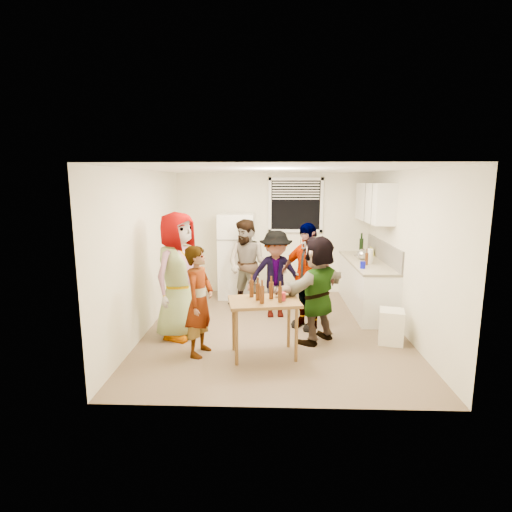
{
  "coord_description": "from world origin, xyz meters",
  "views": [
    {
      "loc": [
        -0.08,
        -6.06,
        2.32
      ],
      "look_at": [
        -0.3,
        0.23,
        1.15
      ],
      "focal_mm": 28.0,
      "sensor_mm": 36.0,
      "label": 1
    }
  ],
  "objects_px": {
    "red_cup": "(282,300)",
    "guest_back_right": "(275,316)",
    "guest_orange": "(316,341)",
    "guest_grey": "(181,336)",
    "guest_stripe": "(201,353)",
    "guest_back_left": "(248,308)",
    "kettle": "(363,260)",
    "trash_bin": "(391,326)",
    "guest_black": "(305,327)",
    "beer_bottle_table": "(280,302)",
    "beer_bottle_counter": "(366,265)",
    "blue_cup": "(363,268)",
    "refrigerator": "(237,256)",
    "serving_table": "(264,355)",
    "wine_bottle": "(361,254)"
  },
  "relations": [
    {
      "from": "guest_back_left",
      "to": "guest_back_right",
      "type": "relative_size",
      "value": 1.1
    },
    {
      "from": "guest_stripe",
      "to": "kettle",
      "type": "bearing_deg",
      "value": -35.32
    },
    {
      "from": "guest_stripe",
      "to": "guest_back_left",
      "type": "height_order",
      "value": "guest_back_left"
    },
    {
      "from": "trash_bin",
      "to": "guest_back_left",
      "type": "xyz_separation_m",
      "value": [
        -2.18,
        1.57,
        -0.25
      ]
    },
    {
      "from": "beer_bottle_counter",
      "to": "guest_black",
      "type": "xyz_separation_m",
      "value": [
        -1.09,
        -0.65,
        -0.9
      ]
    },
    {
      "from": "trash_bin",
      "to": "guest_orange",
      "type": "xyz_separation_m",
      "value": [
        -1.08,
        0.03,
        -0.25
      ]
    },
    {
      "from": "guest_stripe",
      "to": "guest_black",
      "type": "xyz_separation_m",
      "value": [
        1.53,
        1.07,
        0.0
      ]
    },
    {
      "from": "beer_bottle_counter",
      "to": "guest_back_right",
      "type": "xyz_separation_m",
      "value": [
        -1.57,
        -0.13,
        -0.9
      ]
    },
    {
      "from": "guest_grey",
      "to": "guest_back_left",
      "type": "relative_size",
      "value": 1.15
    },
    {
      "from": "guest_orange",
      "to": "guest_grey",
      "type": "bearing_deg",
      "value": -49.01
    },
    {
      "from": "guest_stripe",
      "to": "guest_orange",
      "type": "bearing_deg",
      "value": -58.03
    },
    {
      "from": "guest_grey",
      "to": "guest_black",
      "type": "distance_m",
      "value": 2.0
    },
    {
      "from": "red_cup",
      "to": "guest_back_right",
      "type": "height_order",
      "value": "red_cup"
    },
    {
      "from": "beer_bottle_counter",
      "to": "blue_cup",
      "type": "relative_size",
      "value": 1.81
    },
    {
      "from": "kettle",
      "to": "guest_orange",
      "type": "relative_size",
      "value": 0.16
    },
    {
      "from": "red_cup",
      "to": "guest_black",
      "type": "bearing_deg",
      "value": 69.39
    },
    {
      "from": "kettle",
      "to": "guest_grey",
      "type": "bearing_deg",
      "value": -175.06
    },
    {
      "from": "kettle",
      "to": "guest_back_right",
      "type": "height_order",
      "value": "kettle"
    },
    {
      "from": "guest_grey",
      "to": "guest_back_right",
      "type": "height_order",
      "value": "guest_grey"
    },
    {
      "from": "blue_cup",
      "to": "guest_black",
      "type": "xyz_separation_m",
      "value": [
        -0.96,
        -0.37,
        -0.9
      ]
    },
    {
      "from": "beer_bottle_table",
      "to": "guest_grey",
      "type": "xyz_separation_m",
      "value": [
        -1.49,
        0.74,
        -0.78
      ]
    },
    {
      "from": "guest_back_right",
      "to": "guest_orange",
      "type": "bearing_deg",
      "value": -67.03
    },
    {
      "from": "blue_cup",
      "to": "refrigerator",
      "type": "bearing_deg",
      "value": 148.15
    },
    {
      "from": "trash_bin",
      "to": "guest_grey",
      "type": "height_order",
      "value": "trash_bin"
    },
    {
      "from": "serving_table",
      "to": "guest_grey",
      "type": "relative_size",
      "value": 0.49
    },
    {
      "from": "guest_grey",
      "to": "guest_back_left",
      "type": "xyz_separation_m",
      "value": [
        0.95,
        1.41,
        0.0
      ]
    },
    {
      "from": "beer_bottle_counter",
      "to": "guest_back_left",
      "type": "height_order",
      "value": "beer_bottle_counter"
    },
    {
      "from": "beer_bottle_counter",
      "to": "guest_grey",
      "type": "relative_size",
      "value": 0.11
    },
    {
      "from": "beer_bottle_counter",
      "to": "guest_black",
      "type": "height_order",
      "value": "beer_bottle_counter"
    },
    {
      "from": "kettle",
      "to": "guest_grey",
      "type": "height_order",
      "value": "kettle"
    },
    {
      "from": "guest_back_left",
      "to": "blue_cup",
      "type": "bearing_deg",
      "value": 8.9
    },
    {
      "from": "wine_bottle",
      "to": "guest_stripe",
      "type": "distance_m",
      "value": 4.05
    },
    {
      "from": "guest_back_right",
      "to": "guest_black",
      "type": "xyz_separation_m",
      "value": [
        0.48,
        -0.52,
        0.0
      ]
    },
    {
      "from": "trash_bin",
      "to": "beer_bottle_table",
      "type": "xyz_separation_m",
      "value": [
        -1.64,
        -0.59,
        0.53
      ]
    },
    {
      "from": "blue_cup",
      "to": "guest_grey",
      "type": "height_order",
      "value": "blue_cup"
    },
    {
      "from": "guest_black",
      "to": "blue_cup",
      "type": "bearing_deg",
      "value": 63.22
    },
    {
      "from": "kettle",
      "to": "trash_bin",
      "type": "distance_m",
      "value": 1.87
    },
    {
      "from": "blue_cup",
      "to": "guest_back_left",
      "type": "height_order",
      "value": "blue_cup"
    },
    {
      "from": "refrigerator",
      "to": "beer_bottle_counter",
      "type": "bearing_deg",
      "value": -25.15
    },
    {
      "from": "guest_back_left",
      "to": "guest_black",
      "type": "distance_m",
      "value": 1.39
    },
    {
      "from": "guest_back_left",
      "to": "refrigerator",
      "type": "bearing_deg",
      "value": 134.18
    },
    {
      "from": "beer_bottle_counter",
      "to": "guest_back_right",
      "type": "relative_size",
      "value": 0.14
    },
    {
      "from": "refrigerator",
      "to": "kettle",
      "type": "bearing_deg",
      "value": -14.12
    },
    {
      "from": "guest_black",
      "to": "refrigerator",
      "type": "bearing_deg",
      "value": 167.89
    },
    {
      "from": "trash_bin",
      "to": "guest_back_left",
      "type": "bearing_deg",
      "value": 144.3
    },
    {
      "from": "guest_black",
      "to": "guest_orange",
      "type": "height_order",
      "value": "guest_orange"
    },
    {
      "from": "red_cup",
      "to": "guest_back_right",
      "type": "bearing_deg",
      "value": 92.3
    },
    {
      "from": "wine_bottle",
      "to": "guest_grey",
      "type": "xyz_separation_m",
      "value": [
        -3.18,
        -2.2,
        -0.9
      ]
    },
    {
      "from": "refrigerator",
      "to": "guest_black",
      "type": "distance_m",
      "value": 2.32
    },
    {
      "from": "beer_bottle_counter",
      "to": "blue_cup",
      "type": "xyz_separation_m",
      "value": [
        -0.13,
        -0.28,
        -0.0
      ]
    }
  ]
}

